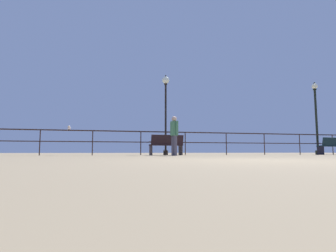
{
  "coord_description": "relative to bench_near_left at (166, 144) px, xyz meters",
  "views": [
    {
      "loc": [
        -2.68,
        -4.24,
        0.16
      ],
      "look_at": [
        0.09,
        7.18,
        1.3
      ],
      "focal_mm": 28.35,
      "sensor_mm": 36.0,
      "label": 1
    }
  ],
  "objects": [
    {
      "name": "person_by_bench",
      "position": [
        0.0,
        -1.31,
        0.4
      ],
      "size": [
        0.3,
        0.47,
        1.54
      ],
      "color": "#4D4856",
      "rests_on": "ground_plane"
    },
    {
      "name": "seagull_on_rail",
      "position": [
        -4.12,
        0.62,
        0.68
      ],
      "size": [
        0.15,
        0.36,
        0.17
      ],
      "color": "silver",
      "rests_on": "pier_railing"
    },
    {
      "name": "bench_near_left",
      "position": [
        0.0,
        0.0,
        0.0
      ],
      "size": [
        1.47,
        0.74,
        0.88
      ],
      "color": "black",
      "rests_on": "ground_plane"
    },
    {
      "name": "lamppost_center",
      "position": [
        0.18,
        0.94,
        2.07
      ],
      "size": [
        0.35,
        0.35,
        3.88
      ],
      "color": "black",
      "rests_on": "ground_plane"
    },
    {
      "name": "pier_railing",
      "position": [
        0.01,
        0.64,
        0.32
      ],
      "size": [
        23.15,
        0.05,
        1.09
      ],
      "color": "#2E1E19",
      "rests_on": "ground_plane"
    },
    {
      "name": "ground_plane",
      "position": [
        0.01,
        -7.04,
        -0.49
      ],
      "size": [
        60.0,
        60.0,
        0.0
      ],
      "primitive_type": "plane",
      "color": "#8D7A5C"
    },
    {
      "name": "lamppost_right",
      "position": [
        8.77,
        0.94,
        1.77
      ],
      "size": [
        0.31,
        0.31,
        4.07
      ],
      "color": "black",
      "rests_on": "ground_plane"
    },
    {
      "name": "bench_near_right",
      "position": [
        8.77,
        0.01,
        0.01
      ],
      "size": [
        1.53,
        0.71,
        0.88
      ],
      "color": "black",
      "rests_on": "ground_plane"
    }
  ]
}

